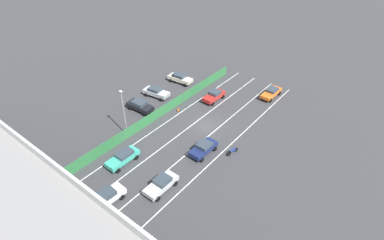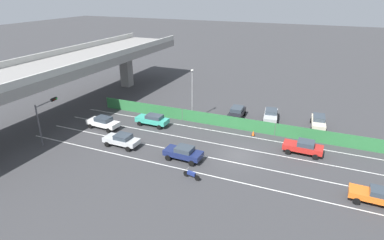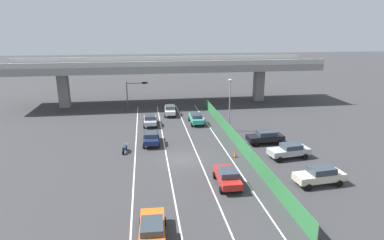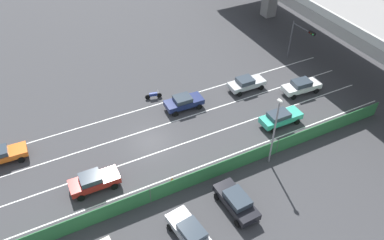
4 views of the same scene
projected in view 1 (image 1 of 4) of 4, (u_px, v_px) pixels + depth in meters
The scene contains 20 objects.
ground_plane at pixel (207, 125), 46.87m from camera, with size 300.00×300.00×0.00m, color #38383A.
lane_line_left_edge at pixel (222, 153), 41.78m from camera, with size 0.14×43.54×0.01m, color silver.
lane_line_mid_left at pixel (201, 142), 43.57m from camera, with size 0.14×43.54×0.01m, color silver.
lane_line_mid_right at pixel (182, 133), 45.36m from camera, with size 0.14×43.54×0.01m, color silver.
lane_line_right_edge at pixel (164, 124), 47.15m from camera, with size 0.14×43.54×0.01m, color silver.
elevated_overpass at pixel (10, 214), 25.27m from camera, with size 58.21×10.18×8.58m.
green_fence at pixel (155, 115), 47.53m from camera, with size 0.10×39.64×1.69m.
car_sedan_red at pixel (214, 95), 52.28m from camera, with size 2.10×4.41×1.63m.
car_taxi_orange at pixel (271, 92), 53.19m from camera, with size 2.09×4.76×1.51m.
car_taxi_teal at pixel (123, 157), 39.71m from camera, with size 1.97×4.58×1.58m.
car_sedan_white at pixel (106, 198), 34.33m from camera, with size 2.19×4.71×1.64m.
car_sedan_silver at pixel (161, 184), 36.06m from camera, with size 2.07×4.42×1.55m.
car_sedan_navy at pixel (204, 148), 41.23m from camera, with size 2.15×4.30×1.57m.
motorcycle at pixel (233, 151), 41.37m from camera, with size 0.66×1.93×0.93m.
parked_sedan_cream at pixel (180, 78), 57.27m from camera, with size 4.83×2.27×1.73m.
parked_wagon_silver at pixel (156, 92), 53.20m from camera, with size 4.84×2.51×1.63m.
parked_sedan_dark at pixel (140, 105), 49.67m from camera, with size 4.64×2.22×1.65m.
traffic_light at pixel (109, 234), 27.40m from camera, with size 3.70×0.61×5.19m.
street_lamp at pixel (123, 109), 42.35m from camera, with size 0.60×0.36×7.43m.
traffic_cone at pixel (178, 109), 49.83m from camera, with size 0.47×0.47×0.72m.
Camera 1 is at (-21.65, 30.93, 27.88)m, focal length 28.92 mm.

